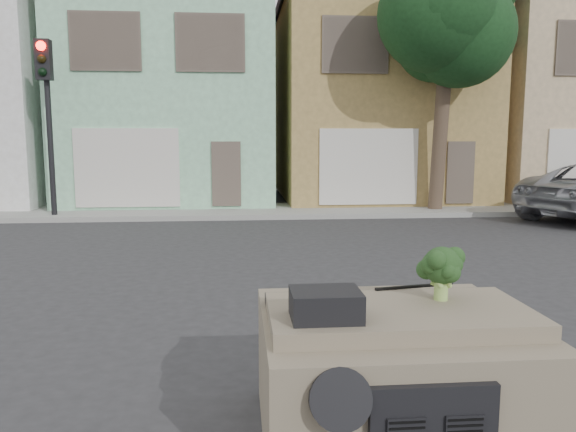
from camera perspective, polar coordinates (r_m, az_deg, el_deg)
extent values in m
plane|color=#303033|center=(7.52, 4.19, -10.34)|extent=(120.00, 120.00, 0.00)
cube|color=gray|center=(17.73, -1.24, 0.54)|extent=(40.00, 3.00, 0.15)
cube|color=#96D4AA|center=(21.72, -11.45, 11.52)|extent=(7.20, 8.20, 7.55)
cube|color=#A3864A|center=(22.20, 8.58, 11.51)|extent=(7.20, 8.20, 7.55)
cube|color=tan|center=(25.04, 25.80, 10.41)|extent=(7.20, 8.20, 7.55)
cube|color=black|center=(17.39, -23.15, 7.94)|extent=(0.40, 0.40, 5.10)
cube|color=#133416|center=(18.04, 15.41, 13.68)|extent=(4.40, 4.00, 8.50)
cube|color=#786C57|center=(4.58, 10.51, -15.29)|extent=(2.00, 1.80, 1.12)
cube|color=black|center=(3.91, 3.84, -8.96)|extent=(0.48, 0.38, 0.20)
cube|color=black|center=(4.82, 12.70, -7.00)|extent=(0.69, 0.15, 0.02)
cube|color=#1B3516|center=(4.47, 15.34, -5.59)|extent=(0.42, 0.42, 0.42)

